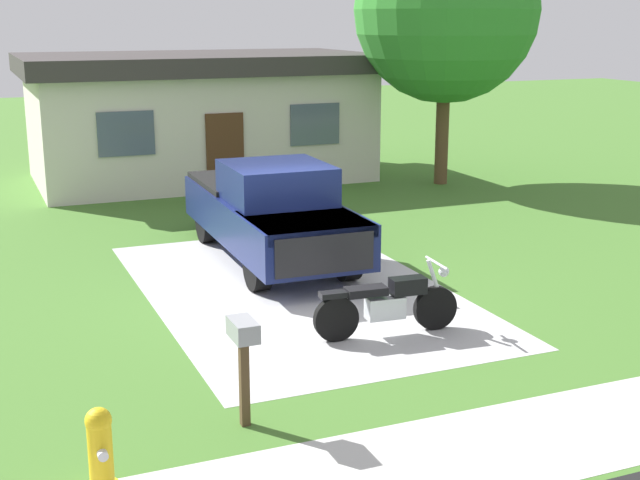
# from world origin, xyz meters

# --- Properties ---
(ground_plane) EXTENTS (80.00, 80.00, 0.00)m
(ground_plane) POSITION_xyz_m (0.00, 0.00, 0.00)
(ground_plane) COLOR #42702A
(driveway_pad) EXTENTS (4.83, 7.91, 0.01)m
(driveway_pad) POSITION_xyz_m (0.00, 0.00, 0.00)
(driveway_pad) COLOR #B6B6B6
(driveway_pad) RESTS_ON ground
(sidewalk_strip) EXTENTS (36.00, 1.80, 0.01)m
(sidewalk_strip) POSITION_xyz_m (0.00, -6.00, 0.00)
(sidewalk_strip) COLOR beige
(sidewalk_strip) RESTS_ON ground
(motorcycle) EXTENTS (2.21, 0.70, 1.09)m
(motorcycle) POSITION_xyz_m (0.48, -2.48, 0.47)
(motorcycle) COLOR black
(motorcycle) RESTS_ON ground
(pickup_truck) EXTENTS (2.12, 5.67, 1.90)m
(pickup_truck) POSITION_xyz_m (0.28, 2.10, 0.95)
(pickup_truck) COLOR black
(pickup_truck) RESTS_ON ground
(fire_hydrant) EXTENTS (0.32, 0.40, 0.87)m
(fire_hydrant) POSITION_xyz_m (-4.04, -5.25, 0.43)
(fire_hydrant) COLOR yellow
(fire_hydrant) RESTS_ON ground
(mailbox) EXTENTS (0.26, 0.48, 1.26)m
(mailbox) POSITION_xyz_m (-2.32, -4.45, 0.98)
(mailbox) COLOR #4C3823
(mailbox) RESTS_ON ground
(shade_tree) EXTENTS (4.94, 4.94, 7.16)m
(shade_tree) POSITION_xyz_m (7.23, 7.59, 4.68)
(shade_tree) COLOR brown
(shade_tree) RESTS_ON ground
(neighbor_house) EXTENTS (9.60, 5.60, 3.50)m
(neighbor_house) POSITION_xyz_m (1.30, 11.00, 1.79)
(neighbor_house) COLOR beige
(neighbor_house) RESTS_ON ground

